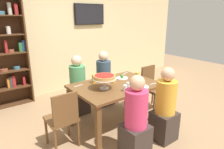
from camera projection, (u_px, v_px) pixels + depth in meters
ground_plane at (115, 124)px, 3.53m from camera, size 12.00×12.00×0.00m
rear_partition at (60, 34)px, 4.80m from camera, size 8.00×0.12×2.80m
dining_table at (116, 90)px, 3.34m from camera, size 1.40×0.98×0.74m
television at (90, 14)px, 5.06m from camera, size 0.84×0.05×0.51m
diner_near_right at (165, 110)px, 2.97m from camera, size 0.34×0.34×1.15m
diner_near_left at (136, 123)px, 2.61m from camera, size 0.34×0.34×1.15m
diner_far_left at (78, 89)px, 3.80m from camera, size 0.34×0.34×1.15m
diner_far_right at (104, 82)px, 4.20m from camera, size 0.34×0.34×1.15m
chair_head_west at (63, 117)px, 2.77m from camera, size 0.40×0.40×0.87m
chair_head_east at (151, 85)px, 4.01m from camera, size 0.40×0.40×0.87m
deep_dish_pizza_stand at (104, 78)px, 3.07m from camera, size 0.37×0.37×0.22m
salad_plate_near_diner at (142, 86)px, 3.20m from camera, size 0.21×0.21×0.07m
salad_plate_far_diner at (122, 77)px, 3.62m from camera, size 0.21×0.21×0.07m
beer_glass_amber_tall at (113, 79)px, 3.39m from camera, size 0.07×0.07×0.14m
beer_glass_amber_short at (94, 79)px, 3.37m from camera, size 0.07×0.07×0.15m
beer_glass_amber_spare at (137, 77)px, 3.45m from camera, size 0.06×0.06×0.16m
water_glass_clear_near at (129, 86)px, 3.06m from camera, size 0.07×0.07×0.12m
water_glass_clear_far at (125, 88)px, 3.00m from camera, size 0.06×0.06×0.10m
cutlery_fork_near at (78, 86)px, 3.25m from camera, size 0.18×0.05×0.00m
cutlery_knife_near at (154, 84)px, 3.35m from camera, size 0.18×0.04×0.00m
cutlery_fork_far at (125, 73)px, 3.93m from camera, size 0.17×0.08×0.00m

